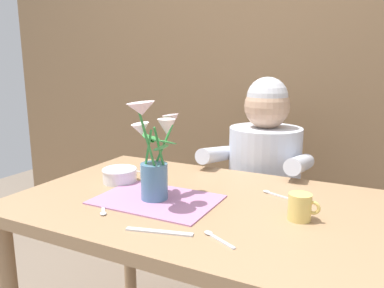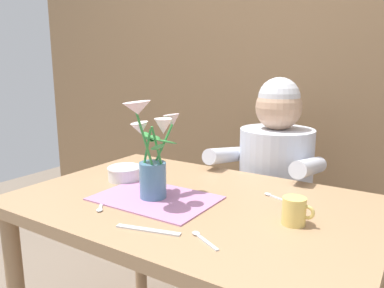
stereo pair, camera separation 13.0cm
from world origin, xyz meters
The scene contains 12 objects.
wood_panel_backdrop centered at (0.00, 1.05, 1.25)m, with size 4.00×0.10×2.50m, color brown.
dining_table centered at (0.00, 0.00, 0.64)m, with size 1.20×0.80×0.74m.
seated_person centered at (0.07, 0.62, 0.56)m, with size 0.45×0.47×1.14m.
striped_placemat centered at (-0.11, -0.07, 0.74)m, with size 0.40×0.28×0.01m, color #B275A3.
flower_vase centered at (-0.11, -0.07, 0.90)m, with size 0.19×0.27×0.34m.
ceramic_bowl centered at (-0.35, 0.04, 0.77)m, with size 0.14×0.14×0.06m.
dinner_knife centered at (0.03, -0.27, 0.74)m, with size 0.19×0.02×0.01m, color silver.
tea_cup centered at (0.35, -0.01, 0.78)m, with size 0.09×0.07×0.08m.
spoon_0 centered at (0.22, 0.17, 0.74)m, with size 0.12×0.06×0.01m.
spoon_1 centered at (0.17, -0.23, 0.74)m, with size 0.11×0.07×0.01m.
spoon_2 centered at (-0.31, 0.19, 0.74)m, with size 0.12×0.03×0.01m.
spoon_3 centered at (-0.21, -0.22, 0.74)m, with size 0.09×0.10×0.01m.
Camera 2 is at (0.65, -1.02, 1.19)m, focal length 35.08 mm.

